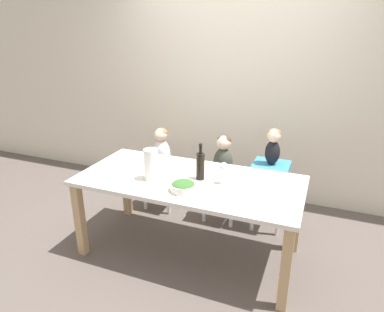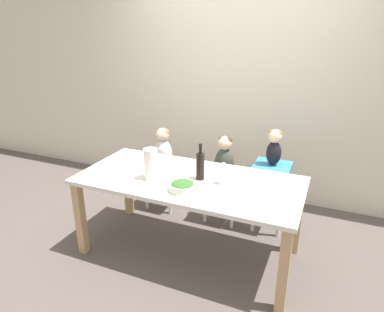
# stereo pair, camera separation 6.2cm
# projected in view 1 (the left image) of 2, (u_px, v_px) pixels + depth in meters

# --- Properties ---
(ground_plane) EXTENTS (14.00, 14.00, 0.00)m
(ground_plane) POSITION_uv_depth(u_px,v_px,m) (189.00, 251.00, 3.11)
(ground_plane) COLOR #564C47
(wall_back) EXTENTS (10.00, 0.06, 2.70)m
(wall_back) POSITION_uv_depth(u_px,v_px,m) (235.00, 80.00, 3.82)
(wall_back) COLOR beige
(wall_back) RESTS_ON ground_plane
(dining_table) EXTENTS (1.87, 0.87, 0.72)m
(dining_table) POSITION_uv_depth(u_px,v_px,m) (189.00, 188.00, 2.89)
(dining_table) COLOR silver
(dining_table) RESTS_ON ground_plane
(chair_far_left) EXTENTS (0.40, 0.39, 0.45)m
(chair_far_left) POSITION_uv_depth(u_px,v_px,m) (162.00, 175.00, 3.78)
(chair_far_left) COLOR silver
(chair_far_left) RESTS_ON ground_plane
(chair_far_center) EXTENTS (0.40, 0.39, 0.45)m
(chair_far_center) POSITION_uv_depth(u_px,v_px,m) (222.00, 185.00, 3.54)
(chair_far_center) COLOR silver
(chair_far_center) RESTS_ON ground_plane
(chair_right_highchair) EXTENTS (0.34, 0.33, 0.69)m
(chair_right_highchair) POSITION_uv_depth(u_px,v_px,m) (270.00, 178.00, 3.32)
(chair_right_highchair) COLOR silver
(chair_right_highchair) RESTS_ON ground_plane
(person_child_left) EXTENTS (0.20, 0.18, 0.46)m
(person_child_left) POSITION_uv_depth(u_px,v_px,m) (161.00, 149.00, 3.67)
(person_child_left) COLOR silver
(person_child_left) RESTS_ON chair_far_left
(person_child_center) EXTENTS (0.20, 0.18, 0.46)m
(person_child_center) POSITION_uv_depth(u_px,v_px,m) (223.00, 157.00, 3.43)
(person_child_center) COLOR #3D4238
(person_child_center) RESTS_ON chair_far_center
(person_baby_right) EXTENTS (0.14, 0.13, 0.35)m
(person_baby_right) POSITION_uv_depth(u_px,v_px,m) (273.00, 144.00, 3.19)
(person_baby_right) COLOR black
(person_baby_right) RESTS_ON chair_right_highchair
(wine_bottle) EXTENTS (0.07, 0.07, 0.31)m
(wine_bottle) POSITION_uv_depth(u_px,v_px,m) (200.00, 165.00, 2.81)
(wine_bottle) COLOR black
(wine_bottle) RESTS_ON dining_table
(paper_towel_roll) EXTENTS (0.12, 0.12, 0.26)m
(paper_towel_roll) POSITION_uv_depth(u_px,v_px,m) (151.00, 164.00, 2.80)
(paper_towel_roll) COLOR white
(paper_towel_roll) RESTS_ON dining_table
(wine_glass_near) EXTENTS (0.07, 0.07, 0.18)m
(wine_glass_near) POSITION_uv_depth(u_px,v_px,m) (224.00, 168.00, 2.72)
(wine_glass_near) COLOR white
(wine_glass_near) RESTS_ON dining_table
(salad_bowl_large) EXTENTS (0.21, 0.21, 0.08)m
(salad_bowl_large) POSITION_uv_depth(u_px,v_px,m) (183.00, 186.00, 2.64)
(salad_bowl_large) COLOR silver
(salad_bowl_large) RESTS_ON dining_table
(dinner_plate_front_left) EXTENTS (0.20, 0.20, 0.01)m
(dinner_plate_front_left) POSITION_uv_depth(u_px,v_px,m) (121.00, 175.00, 2.91)
(dinner_plate_front_left) COLOR silver
(dinner_plate_front_left) RESTS_ON dining_table
(dinner_plate_back_left) EXTENTS (0.20, 0.20, 0.01)m
(dinner_plate_back_left) POSITION_uv_depth(u_px,v_px,m) (154.00, 159.00, 3.27)
(dinner_plate_back_left) COLOR silver
(dinner_plate_back_left) RESTS_ON dining_table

